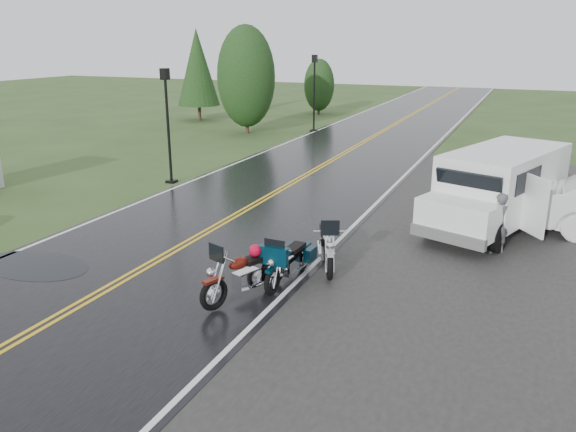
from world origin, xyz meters
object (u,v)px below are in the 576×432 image
object	(u,v)px
person_at_van	(498,224)
lamp_post_far_left	(314,93)
motorcycle_silver	(330,254)
motorcycle_teal	(272,271)
van_white	(436,197)
lamp_post_near_left	(168,126)
motorcycle_red	(213,282)

from	to	relation	value
person_at_van	lamp_post_far_left	xyz separation A→B (m)	(-11.86, 17.53, 1.50)
motorcycle_silver	person_at_van	xyz separation A→B (m)	(3.43, 3.50, 0.12)
motorcycle_teal	van_white	distance (m)	6.02
lamp_post_near_left	motorcycle_teal	bearing A→B (deg)	-44.20
van_white	motorcycle_silver	bearing A→B (deg)	-92.81
person_at_van	motorcycle_teal	bearing A→B (deg)	15.98
motorcycle_silver	lamp_post_far_left	distance (m)	22.71
motorcycle_silver	motorcycle_teal	bearing A→B (deg)	-147.95
motorcycle_teal	motorcycle_silver	distance (m)	1.55
motorcycle_teal	lamp_post_near_left	distance (m)	11.39
motorcycle_red	motorcycle_silver	world-z (taller)	motorcycle_silver
motorcycle_red	lamp_post_near_left	size ratio (longest dim) A/B	0.53
van_white	lamp_post_far_left	size ratio (longest dim) A/B	1.32
motorcycle_silver	person_at_van	world-z (taller)	person_at_van
person_at_van	lamp_post_near_left	size ratio (longest dim) A/B	0.37
van_white	lamp_post_near_left	bearing A→B (deg)	-173.66
motorcycle_teal	person_at_van	world-z (taller)	person_at_van
van_white	lamp_post_near_left	size ratio (longest dim) A/B	1.37
motorcycle_teal	person_at_van	distance (m)	6.43
van_white	lamp_post_near_left	world-z (taller)	lamp_post_near_left
person_at_van	lamp_post_far_left	bearing A→B (deg)	-87.85
van_white	person_at_van	xyz separation A→B (m)	(1.75, -0.65, -0.38)
motorcycle_teal	lamp_post_far_left	xyz separation A→B (m)	(-7.55, 22.30, 1.68)
motorcycle_red	lamp_post_far_left	bearing A→B (deg)	126.21
motorcycle_red	lamp_post_far_left	size ratio (longest dim) A/B	0.51
motorcycle_teal	van_white	bearing A→B (deg)	67.49
motorcycle_silver	person_at_van	size ratio (longest dim) A/B	1.45
motorcycle_red	motorcycle_teal	world-z (taller)	motorcycle_red
motorcycle_silver	van_white	world-z (taller)	van_white
motorcycle_red	motorcycle_silver	distance (m)	2.94
motorcycle_red	van_white	distance (m)	7.39
person_at_van	lamp_post_near_left	distance (m)	12.85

